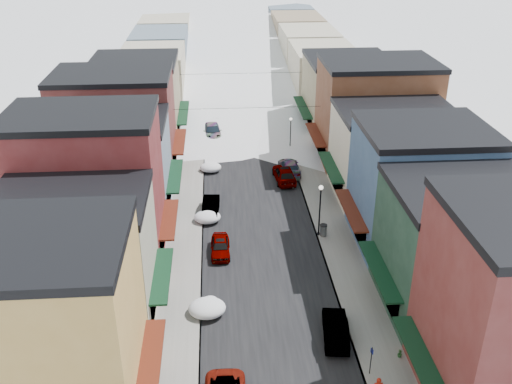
{
  "coord_description": "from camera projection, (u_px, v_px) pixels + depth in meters",
  "views": [
    {
      "loc": [
        -3.46,
        -20.68,
        25.86
      ],
      "look_at": [
        0.0,
        27.05,
        2.17
      ],
      "focal_mm": 40.0,
      "sensor_mm": 36.0,
      "label": 1
    }
  ],
  "objects": [
    {
      "name": "curb_right",
      "position": [
        274.0,
        105.0,
        84.11
      ],
      "size": [
        0.1,
        160.0,
        0.15
      ],
      "primitive_type": "cube",
      "color": "slate",
      "rests_on": "ground"
    },
    {
      "name": "snow_pile_far",
      "position": [
        211.0,
        167.0,
        62.75
      ],
      "size": [
        2.35,
        2.65,
        0.99
      ],
      "color": "white",
      "rests_on": "ground"
    },
    {
      "name": "parking_sign",
      "position": [
        371.0,
        358.0,
        34.71
      ],
      "size": [
        0.11,
        0.27,
        2.07
      ],
      "color": "black",
      "rests_on": "sidewalk_right"
    },
    {
      "name": "bldg_l_cream",
      "position": [
        77.0,
        259.0,
        38.39
      ],
      "size": [
        11.3,
        8.2,
        9.5
      ],
      "color": "#B6B092",
      "rests_on": "ground"
    },
    {
      "name": "overhead_cables",
      "position": [
        244.0,
        89.0,
        69.89
      ],
      "size": [
        16.4,
        15.04,
        0.04
      ],
      "color": "black",
      "rests_on": "ground"
    },
    {
      "name": "car_dark_hatch",
      "position": [
        211.0,
        207.0,
        53.77
      ],
      "size": [
        1.78,
        4.42,
        1.43
      ],
      "primitive_type": "imported",
      "rotation": [
        0.0,
        0.0,
        -0.06
      ],
      "color": "black",
      "rests_on": "ground"
    },
    {
      "name": "curb_left",
      "position": [
        205.0,
        107.0,
        83.46
      ],
      "size": [
        0.1,
        160.0,
        0.15
      ],
      "primitive_type": "cube",
      "color": "slate",
      "rests_on": "ground"
    },
    {
      "name": "bldg_l_brick_far",
      "position": [
        116.0,
        123.0,
        60.79
      ],
      "size": [
        13.3,
        9.2,
        11.0
      ],
      "color": "maroon",
      "rests_on": "ground"
    },
    {
      "name": "bldg_l_brick_near",
      "position": [
        89.0,
        188.0,
        44.84
      ],
      "size": [
        12.3,
        8.2,
        12.5
      ],
      "color": "maroon",
      "rests_on": "ground"
    },
    {
      "name": "car_black_sedan",
      "position": [
        289.0,
        167.0,
        62.11
      ],
      "size": [
        2.16,
        5.19,
        1.5
      ],
      "primitive_type": "imported",
      "rotation": [
        0.0,
        0.0,
        3.15
      ],
      "color": "black",
      "rests_on": "ground"
    },
    {
      "name": "bldg_r_green",
      "position": [
        460.0,
        248.0,
        39.66
      ],
      "size": [
        11.3,
        9.2,
        9.5
      ],
      "color": "#1D3D2C",
      "rests_on": "ground"
    },
    {
      "name": "bldg_l_yellow",
      "position": [
        41.0,
        331.0,
        30.35
      ],
      "size": [
        11.3,
        8.7,
        11.5
      ],
      "color": "#DEA951",
      "rests_on": "ground"
    },
    {
      "name": "bldg_r_cream",
      "position": [
        393.0,
        153.0,
        55.89
      ],
      "size": [
        12.3,
        9.2,
        9.0
      ],
      "color": "beige",
      "rests_on": "ground"
    },
    {
      "name": "sidewalk_right",
      "position": [
        284.0,
        105.0,
        84.21
      ],
      "size": [
        3.2,
        160.0,
        0.15
      ],
      "primitive_type": "cube",
      "color": "gray",
      "rests_on": "ground"
    },
    {
      "name": "bldg_l_tan",
      "position": [
        137.0,
        99.0,
        70.01
      ],
      "size": [
        11.3,
        11.2,
        10.0
      ],
      "color": "#968462",
      "rests_on": "ground"
    },
    {
      "name": "car_lane_white",
      "position": [
        250.0,
        80.0,
        93.93
      ],
      "size": [
        2.82,
        5.67,
        1.54
      ],
      "primitive_type": "imported",
      "rotation": [
        0.0,
        0.0,
        3.09
      ],
      "color": "silver",
      "rests_on": "ground"
    },
    {
      "name": "snow_pile_near",
      "position": [
        207.0,
        307.0,
        40.48
      ],
      "size": [
        2.67,
        2.85,
        1.13
      ],
      "color": "white",
      "rests_on": "ground"
    },
    {
      "name": "car_silver_sedan",
      "position": [
        220.0,
        246.0,
        47.58
      ],
      "size": [
        1.6,
        3.95,
        1.34
      ],
      "primitive_type": "imported",
      "rotation": [
        0.0,
        0.0,
        -0.0
      ],
      "color": "gray",
      "rests_on": "ground"
    },
    {
      "name": "bldg_r_tan",
      "position": [
        346.0,
        95.0,
        72.73
      ],
      "size": [
        11.3,
        11.2,
        9.5
      ],
      "color": "#8D805D",
      "rests_on": "ground"
    },
    {
      "name": "sidewalk_left",
      "position": [
        195.0,
        107.0,
        83.36
      ],
      "size": [
        3.2,
        160.0,
        0.15
      ],
      "primitive_type": "cube",
      "color": "gray",
      "rests_on": "ground"
    },
    {
      "name": "distant_blocks",
      "position": [
        234.0,
        46.0,
        102.6
      ],
      "size": [
        34.0,
        55.0,
        8.0
      ],
      "color": "gray",
      "rests_on": "ground"
    },
    {
      "name": "planter_far",
      "position": [
        400.0,
        354.0,
        36.44
      ],
      "size": [
        0.42,
        0.42,
        0.53
      ],
      "primitive_type": "imported",
      "rotation": [
        0.0,
        0.0,
        0.62
      ],
      "color": "#2D602B",
      "rests_on": "sidewalk_right"
    },
    {
      "name": "car_gray_suv",
      "position": [
        284.0,
        174.0,
        60.32
      ],
      "size": [
        2.34,
        5.09,
        1.69
      ],
      "primitive_type": "imported",
      "rotation": [
        0.0,
        0.0,
        3.21
      ],
      "color": "gray",
      "rests_on": "ground"
    },
    {
      "name": "bldg_r_brick_far",
      "position": [
        375.0,
        112.0,
        63.41
      ],
      "size": [
        13.3,
        9.2,
        11.5
      ],
      "color": "brown",
      "rests_on": "ground"
    },
    {
      "name": "bldg_l_grayblue",
      "position": [
        114.0,
        165.0,
        53.25
      ],
      "size": [
        11.3,
        9.2,
        9.0
      ],
      "color": "gray",
      "rests_on": "ground"
    },
    {
      "name": "streetlamp_far",
      "position": [
        291.0,
        130.0,
        67.18
      ],
      "size": [
        0.33,
        0.33,
        3.99
      ],
      "color": "black",
      "rests_on": "sidewalk_right"
    },
    {
      "name": "snow_pile_mid",
      "position": [
        208.0,
        217.0,
        52.56
      ],
      "size": [
        2.45,
        2.71,
        1.04
      ],
      "color": "white",
      "rests_on": "ground"
    },
    {
      "name": "car_silver_wagon",
      "position": [
        212.0,
        131.0,
        71.96
      ],
      "size": [
        2.72,
        5.84,
        1.65
      ],
      "primitive_type": "imported",
      "rotation": [
        0.0,
        0.0,
        0.07
      ],
      "color": "#A6A8AE",
      "rests_on": "ground"
    },
    {
      "name": "road",
      "position": [
        240.0,
        106.0,
        83.81
      ],
      "size": [
        10.0,
        160.0,
        0.01
      ],
      "primitive_type": "cube",
      "color": "black",
      "rests_on": "ground"
    },
    {
      "name": "car_green_sedan",
      "position": [
        336.0,
        329.0,
        38.12
      ],
      "size": [
        2.12,
        4.68,
        1.49
      ],
      "primitive_type": "imported",
      "rotation": [
        0.0,
        0.0,
        3.02
      ],
      "color": "black",
      "rests_on": "ground"
    },
    {
      "name": "car_lane_silver",
      "position": [
        230.0,
        102.0,
        83.25
      ],
      "size": [
        1.89,
        4.33,
        1.45
      ],
      "primitive_type": "imported",
      "rotation": [
        0.0,
        0.0,
        0.04
      ],
      "color": "#9EA0A6",
      "rests_on": "ground"
    },
    {
      "name": "trash_can",
      "position": [
        323.0,
        230.0,
        49.94
      ],
      "size": [
        0.64,
        0.64,
        1.09
      ],
      "color": "#5B5E60",
      "rests_on": "sidewalk_right"
    },
    {
      "name": "fire_hydrant",
      "position": [
        378.0,
        384.0,
        33.9
      ],
      "size": [
        0.5,
        0.38,
        0.85
      ],
      "color": "red",
      "rests_on": "sidewalk_right"
    },
    {
      "name": "bldg_r_blue",
      "position": [
        419.0,
        186.0,
        47.48
      ],
      "size": [
        11.3,
        9.2,
        10.5
      ],
      "color": "#37577E",
      "rests_on": "ground"
    },
    {
      "name": "streetlamp_near",
      "position": [
        320.0,
        204.0,
        49.05
      ],
      "size": [
        0.4,
        0.4,
        4.8
      ],
      "color": "black",
      "rests_on": "sidewalk_right"
    }
  ]
}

